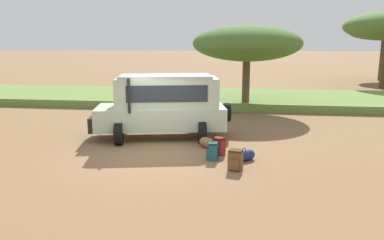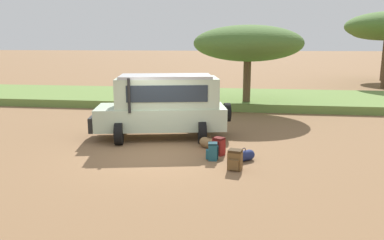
{
  "view_description": "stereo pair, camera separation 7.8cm",
  "coord_description": "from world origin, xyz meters",
  "px_view_note": "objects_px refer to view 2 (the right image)",
  "views": [
    {
      "loc": [
        2.73,
        -11.72,
        3.65
      ],
      "look_at": [
        1.01,
        0.93,
        1.0
      ],
      "focal_mm": 35.0,
      "sensor_mm": 36.0,
      "label": 1
    },
    {
      "loc": [
        2.81,
        -11.71,
        3.65
      ],
      "look_at": [
        1.01,
        0.93,
        1.0
      ],
      "focal_mm": 35.0,
      "sensor_mm": 36.0,
      "label": 2
    }
  ],
  "objects_px": {
    "acacia_tree_far_left": "(248,44)",
    "safari_vehicle": "(164,105)",
    "duffel_bag_soft_canvas": "(244,156)",
    "backpack_beside_front_wheel": "(235,160)",
    "backpack_near_rear_wheel": "(219,146)",
    "duffel_bag_low_black_case": "(209,143)",
    "backpack_cluster_center": "(212,152)"
  },
  "relations": [
    {
      "from": "acacia_tree_far_left",
      "to": "safari_vehicle",
      "type": "bearing_deg",
      "value": -114.96
    },
    {
      "from": "duffel_bag_soft_canvas",
      "to": "acacia_tree_far_left",
      "type": "height_order",
      "value": "acacia_tree_far_left"
    },
    {
      "from": "safari_vehicle",
      "to": "backpack_beside_front_wheel",
      "type": "bearing_deg",
      "value": -50.39
    },
    {
      "from": "backpack_beside_front_wheel",
      "to": "safari_vehicle",
      "type": "bearing_deg",
      "value": 129.61
    },
    {
      "from": "backpack_near_rear_wheel",
      "to": "duffel_bag_soft_canvas",
      "type": "bearing_deg",
      "value": -33.5
    },
    {
      "from": "backpack_near_rear_wheel",
      "to": "acacia_tree_far_left",
      "type": "relative_size",
      "value": 0.1
    },
    {
      "from": "duffel_bag_low_black_case",
      "to": "duffel_bag_soft_canvas",
      "type": "relative_size",
      "value": 1.04
    },
    {
      "from": "backpack_beside_front_wheel",
      "to": "duffel_bag_low_black_case",
      "type": "xyz_separation_m",
      "value": [
        -0.96,
        2.13,
        -0.11
      ]
    },
    {
      "from": "safari_vehicle",
      "to": "backpack_near_rear_wheel",
      "type": "relative_size",
      "value": 9.23
    },
    {
      "from": "duffel_bag_soft_canvas",
      "to": "acacia_tree_far_left",
      "type": "xyz_separation_m",
      "value": [
        0.08,
        9.43,
        3.43
      ]
    },
    {
      "from": "safari_vehicle",
      "to": "acacia_tree_far_left",
      "type": "bearing_deg",
      "value": 65.04
    },
    {
      "from": "safari_vehicle",
      "to": "duffel_bag_soft_canvas",
      "type": "distance_m",
      "value": 4.2
    },
    {
      "from": "backpack_beside_front_wheel",
      "to": "backpack_cluster_center",
      "type": "distance_m",
      "value": 1.11
    },
    {
      "from": "safari_vehicle",
      "to": "acacia_tree_far_left",
      "type": "height_order",
      "value": "acacia_tree_far_left"
    },
    {
      "from": "backpack_near_rear_wheel",
      "to": "duffel_bag_low_black_case",
      "type": "xyz_separation_m",
      "value": [
        -0.39,
        0.72,
        -0.1
      ]
    },
    {
      "from": "backpack_cluster_center",
      "to": "backpack_near_rear_wheel",
      "type": "height_order",
      "value": "backpack_near_rear_wheel"
    },
    {
      "from": "duffel_bag_low_black_case",
      "to": "duffel_bag_soft_canvas",
      "type": "distance_m",
      "value": 1.75
    },
    {
      "from": "backpack_cluster_center",
      "to": "duffel_bag_soft_canvas",
      "type": "relative_size",
      "value": 0.81
    },
    {
      "from": "safari_vehicle",
      "to": "backpack_cluster_center",
      "type": "height_order",
      "value": "safari_vehicle"
    },
    {
      "from": "backpack_beside_front_wheel",
      "to": "duffel_bag_soft_canvas",
      "type": "xyz_separation_m",
      "value": [
        0.25,
        0.87,
        -0.13
      ]
    },
    {
      "from": "backpack_cluster_center",
      "to": "duffel_bag_low_black_case",
      "type": "distance_m",
      "value": 1.33
    },
    {
      "from": "backpack_near_rear_wheel",
      "to": "duffel_bag_low_black_case",
      "type": "distance_m",
      "value": 0.83
    },
    {
      "from": "backpack_near_rear_wheel",
      "to": "acacia_tree_far_left",
      "type": "bearing_deg",
      "value": 84.27
    },
    {
      "from": "backpack_beside_front_wheel",
      "to": "backpack_cluster_center",
      "type": "xyz_separation_m",
      "value": [
        -0.73,
        0.83,
        -0.02
      ]
    },
    {
      "from": "acacia_tree_far_left",
      "to": "duffel_bag_low_black_case",
      "type": "bearing_deg",
      "value": -98.94
    },
    {
      "from": "backpack_near_rear_wheel",
      "to": "acacia_tree_far_left",
      "type": "distance_m",
      "value": 9.52
    },
    {
      "from": "backpack_cluster_center",
      "to": "duffel_bag_low_black_case",
      "type": "height_order",
      "value": "backpack_cluster_center"
    },
    {
      "from": "backpack_near_rear_wheel",
      "to": "duffel_bag_low_black_case",
      "type": "height_order",
      "value": "backpack_near_rear_wheel"
    },
    {
      "from": "safari_vehicle",
      "to": "acacia_tree_far_left",
      "type": "xyz_separation_m",
      "value": [
        3.19,
        6.84,
        2.3
      ]
    },
    {
      "from": "backpack_beside_front_wheel",
      "to": "acacia_tree_far_left",
      "type": "xyz_separation_m",
      "value": [
        0.32,
        10.3,
        3.3
      ]
    },
    {
      "from": "safari_vehicle",
      "to": "backpack_near_rear_wheel",
      "type": "xyz_separation_m",
      "value": [
        2.29,
        -2.05,
        -1.01
      ]
    },
    {
      "from": "backpack_beside_front_wheel",
      "to": "acacia_tree_far_left",
      "type": "relative_size",
      "value": 0.1
    }
  ]
}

